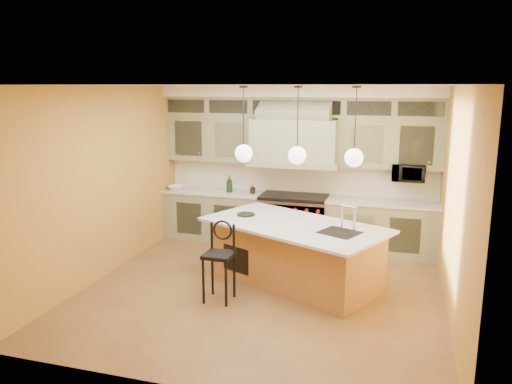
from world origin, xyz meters
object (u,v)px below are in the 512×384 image
(counter_stool, at_px, (219,256))
(microwave, at_px, (408,173))
(kitchen_island, at_px, (296,252))
(range, at_px, (294,220))

(counter_stool, height_order, microwave, microwave)
(kitchen_island, distance_m, microwave, 2.57)
(range, distance_m, counter_stool, 2.64)
(range, xyz_separation_m, microwave, (1.95, 0.11, 0.96))
(range, height_order, microwave, microwave)
(range, xyz_separation_m, counter_stool, (-0.47, -2.59, 0.14))
(range, xyz_separation_m, kitchen_island, (0.40, -1.70, -0.02))
(range, height_order, counter_stool, counter_stool)
(range, bearing_deg, kitchen_island, -76.81)
(counter_stool, distance_m, microwave, 3.72)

